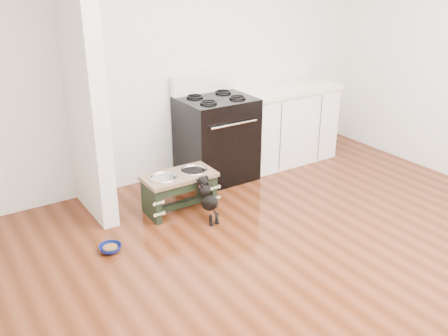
% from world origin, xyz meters
% --- Properties ---
extents(ground, '(5.00, 5.00, 0.00)m').
position_xyz_m(ground, '(0.00, 0.00, 0.00)').
color(ground, '#431C0C').
rests_on(ground, ground).
extents(room_shell, '(5.00, 5.00, 5.00)m').
position_xyz_m(room_shell, '(0.00, 0.00, 1.62)').
color(room_shell, silver).
rests_on(room_shell, ground).
extents(partition_wall, '(0.15, 0.80, 2.70)m').
position_xyz_m(partition_wall, '(-1.18, 2.10, 1.35)').
color(partition_wall, silver).
rests_on(partition_wall, ground).
extents(oven_range, '(0.76, 0.69, 1.14)m').
position_xyz_m(oven_range, '(0.25, 2.16, 0.48)').
color(oven_range, black).
rests_on(oven_range, ground).
extents(cabinet_run, '(1.24, 0.64, 0.91)m').
position_xyz_m(cabinet_run, '(1.23, 2.18, 0.45)').
color(cabinet_run, white).
rests_on(cabinet_run, ground).
extents(dog_feeder, '(0.70, 0.37, 0.40)m').
position_xyz_m(dog_feeder, '(-0.48, 1.67, 0.27)').
color(dog_feeder, black).
rests_on(dog_feeder, ground).
extents(puppy, '(0.12, 0.36, 0.42)m').
position_xyz_m(puppy, '(-0.35, 1.35, 0.23)').
color(puppy, black).
rests_on(puppy, ground).
extents(floor_bowl, '(0.23, 0.23, 0.06)m').
position_xyz_m(floor_bowl, '(-1.34, 1.32, 0.03)').
color(floor_bowl, navy).
rests_on(floor_bowl, ground).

